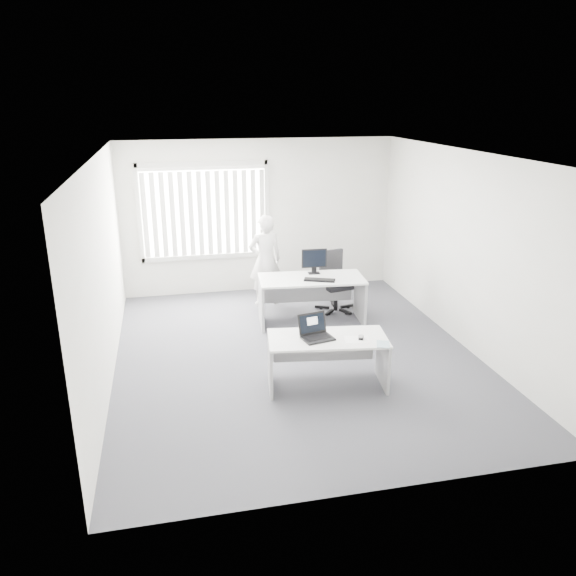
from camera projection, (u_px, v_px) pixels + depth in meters
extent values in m
plane|color=#4A4A51|center=(296.00, 355.00, 8.01)|extent=(6.00, 6.00, 0.00)
cube|color=silver|center=(259.00, 217.00, 10.33)|extent=(5.00, 0.02, 2.80)
cube|color=silver|center=(376.00, 356.00, 4.78)|extent=(5.00, 0.02, 2.80)
cube|color=silver|center=(103.00, 273.00, 7.05)|extent=(0.02, 6.00, 2.80)
cube|color=silver|center=(465.00, 250.00, 8.06)|extent=(0.02, 6.00, 2.80)
cube|color=white|center=(297.00, 155.00, 7.10)|extent=(5.00, 6.00, 0.02)
cube|color=beige|center=(204.00, 211.00, 10.04)|extent=(2.32, 0.06, 1.76)
cube|color=silver|center=(328.00, 338.00, 6.95)|extent=(1.55, 0.88, 0.03)
cube|color=#A3A3A6|center=(270.00, 365.00, 7.00)|extent=(0.12, 0.63, 0.64)
cube|color=#A3A3A6|center=(383.00, 361.00, 7.11)|extent=(0.12, 0.63, 0.64)
cube|color=silver|center=(312.00, 279.00, 8.95)|extent=(1.73, 0.93, 0.03)
cube|color=#A3A3A6|center=(261.00, 303.00, 8.97)|extent=(0.11, 0.72, 0.73)
cube|color=#A3A3A6|center=(360.00, 299.00, 9.17)|extent=(0.11, 0.72, 0.73)
cylinder|color=black|center=(336.00, 308.00, 9.68)|extent=(0.69, 0.69, 0.08)
cylinder|color=black|center=(336.00, 298.00, 9.62)|extent=(0.07, 0.07, 0.45)
cube|color=black|center=(336.00, 286.00, 9.55)|extent=(0.53, 0.53, 0.07)
cube|color=black|center=(331.00, 265.00, 9.62)|extent=(0.43, 0.14, 0.53)
imported|color=silver|center=(265.00, 260.00, 9.73)|extent=(0.62, 0.43, 1.61)
cube|color=white|center=(357.00, 339.00, 6.89)|extent=(0.33, 0.26, 0.00)
cube|color=white|center=(383.00, 344.00, 6.74)|extent=(0.21, 0.25, 0.01)
cube|color=black|center=(320.00, 280.00, 8.80)|extent=(0.51, 0.33, 0.02)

